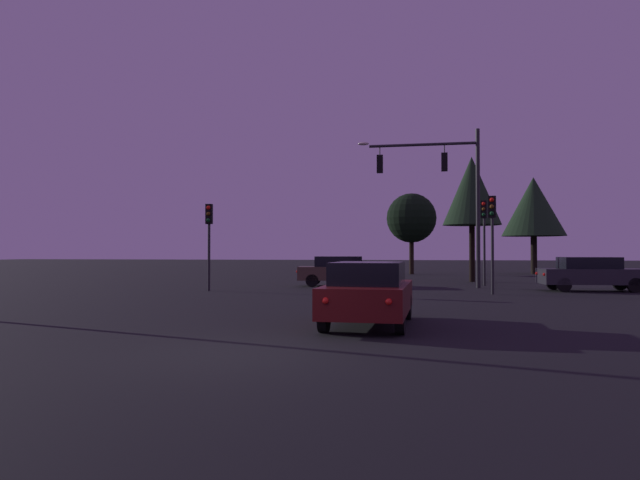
# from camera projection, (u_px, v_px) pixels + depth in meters

# --- Properties ---
(ground_plane) EXTENTS (168.00, 168.00, 0.00)m
(ground_plane) POSITION_uv_depth(u_px,v_px,m) (360.00, 281.00, 34.25)
(ground_plane) COLOR black
(ground_plane) RESTS_ON ground
(traffic_signal_mast_arm) EXTENTS (5.94, 0.49, 7.72)m
(traffic_signal_mast_arm) POSITION_uv_depth(u_px,v_px,m) (445.00, 182.00, 27.99)
(traffic_signal_mast_arm) COLOR #232326
(traffic_signal_mast_arm) RESTS_ON ground
(traffic_light_corner_left) EXTENTS (0.34, 0.38, 4.07)m
(traffic_light_corner_left) POSITION_uv_depth(u_px,v_px,m) (492.00, 224.00, 23.61)
(traffic_light_corner_left) COLOR #232326
(traffic_light_corner_left) RESTS_ON ground
(traffic_light_corner_right) EXTENTS (0.33, 0.37, 3.90)m
(traffic_light_corner_right) POSITION_uv_depth(u_px,v_px,m) (209.00, 229.00, 25.70)
(traffic_light_corner_right) COLOR #232326
(traffic_light_corner_right) RESTS_ON ground
(traffic_light_median) EXTENTS (0.36, 0.38, 4.41)m
(traffic_light_median) POSITION_uv_depth(u_px,v_px,m) (484.00, 225.00, 29.66)
(traffic_light_median) COLOR #232326
(traffic_light_median) RESTS_ON ground
(car_nearside_lane) EXTENTS (2.06, 4.43, 1.52)m
(car_nearside_lane) POSITION_uv_depth(u_px,v_px,m) (369.00, 292.00, 13.69)
(car_nearside_lane) COLOR #4C0F0F
(car_nearside_lane) RESTS_ON ground
(car_crossing_left) EXTENTS (4.57, 2.21, 1.52)m
(car_crossing_left) POSITION_uv_depth(u_px,v_px,m) (341.00, 271.00, 29.10)
(car_crossing_left) COLOR #473828
(car_crossing_left) RESTS_ON ground
(car_crossing_right) EXTENTS (4.59, 1.96, 1.52)m
(car_crossing_right) POSITION_uv_depth(u_px,v_px,m) (592.00, 273.00, 25.47)
(car_crossing_right) COLOR #232328
(car_crossing_right) RESTS_ON ground
(tree_behind_sign) EXTENTS (3.85, 3.85, 6.30)m
(tree_behind_sign) POSITION_uv_depth(u_px,v_px,m) (411.00, 218.00, 44.50)
(tree_behind_sign) COLOR black
(tree_behind_sign) RESTS_ON ground
(tree_left_far) EXTENTS (4.91, 4.91, 7.65)m
(tree_left_far) POSITION_uv_depth(u_px,v_px,m) (534.00, 207.00, 45.14)
(tree_left_far) COLOR black
(tree_left_far) RESTS_ON ground
(tree_center_horizon) EXTENTS (3.36, 3.36, 7.31)m
(tree_center_horizon) POSITION_uv_depth(u_px,v_px,m) (472.00, 191.00, 33.38)
(tree_center_horizon) COLOR black
(tree_center_horizon) RESTS_ON ground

